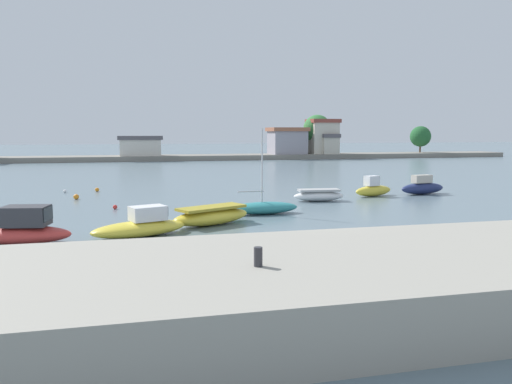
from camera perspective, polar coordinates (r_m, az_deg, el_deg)
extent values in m
plane|color=slate|center=(21.49, 7.43, -6.92)|extent=(400.00, 400.00, 0.00)
cube|color=#9E998C|center=(15.59, 16.28, -9.38)|extent=(65.54, 7.54, 1.62)
cylinder|color=#2D2D33|center=(13.15, 0.24, -7.33)|extent=(0.23, 0.23, 0.51)
ellipsoid|color=#C63833|center=(25.53, -25.38, -4.38)|extent=(5.10, 2.58, 0.83)
cube|color=#333338|center=(25.22, -24.55, -2.47)|extent=(2.15, 1.63, 0.90)
cube|color=black|center=(24.87, -22.48, -2.28)|extent=(0.29, 1.16, 0.63)
ellipsoid|color=yellow|center=(25.35, -13.04, -4.06)|extent=(5.10, 3.32, 0.75)
cube|color=silver|center=(25.38, -12.12, -2.35)|extent=(1.94, 1.58, 0.71)
cube|color=black|center=(25.68, -10.39, -2.05)|extent=(0.40, 0.95, 0.49)
ellipsoid|color=yellow|center=(27.85, -5.04, -2.81)|extent=(5.03, 3.58, 0.87)
cube|color=#A8952A|center=(27.77, -5.06, -1.77)|extent=(4.05, 2.93, 0.15)
ellipsoid|color=teal|center=(31.37, 0.89, -1.82)|extent=(4.39, 1.58, 0.75)
cylinder|color=silver|center=(31.05, 0.69, 3.01)|extent=(0.10, 0.10, 4.55)
cylinder|color=#B7B7BC|center=(31.01, -0.60, 0.06)|extent=(1.68, 0.13, 0.08)
ellipsoid|color=white|center=(37.48, 7.09, -0.46)|extent=(3.86, 1.63, 0.73)
cube|color=#AFAFAF|center=(37.43, 7.10, 0.21)|extent=(3.10, 1.36, 0.15)
ellipsoid|color=yellow|center=(41.14, 13.12, 0.14)|extent=(3.75, 2.05, 0.85)
cube|color=silver|center=(40.92, 12.94, 1.25)|extent=(1.25, 1.01, 0.77)
cube|color=black|center=(41.29, 13.48, 1.39)|extent=(0.27, 0.64, 0.54)
ellipsoid|color=navy|center=(43.53, 18.29, 0.38)|extent=(4.28, 1.86, 0.94)
cube|color=#BCB2A3|center=(43.38, 18.22, 1.41)|extent=(1.72, 0.95, 0.64)
cube|color=black|center=(43.91, 19.02, 1.53)|extent=(0.18, 0.64, 0.45)
sphere|color=red|center=(34.57, -15.63, -1.64)|extent=(0.30, 0.30, 0.30)
sphere|color=orange|center=(45.14, -17.51, 0.25)|extent=(0.34, 0.34, 0.34)
sphere|color=orange|center=(40.41, -19.64, -0.52)|extent=(0.41, 0.41, 0.41)
sphere|color=white|center=(45.12, -20.78, 0.08)|extent=(0.28, 0.28, 0.28)
sphere|color=yellow|center=(21.41, -23.61, -7.14)|extent=(0.26, 0.26, 0.26)
cube|color=gray|center=(92.21, -9.02, 3.85)|extent=(132.19, 6.93, 0.88)
cube|color=beige|center=(90.79, -12.93, 4.88)|extent=(6.95, 3.28, 2.80)
cube|color=#565156|center=(90.76, -12.96, 5.98)|extent=(7.64, 3.61, 0.70)
cube|color=#99939E|center=(96.41, 3.54, 5.59)|extent=(6.36, 5.87, 4.31)
cube|color=#995B42|center=(96.39, 3.55, 7.08)|extent=(7.00, 6.46, 0.70)
cube|color=beige|center=(98.29, 7.54, 6.03)|extent=(5.06, 4.63, 5.90)
cube|color=brown|center=(98.30, 7.57, 7.96)|extent=(5.57, 5.10, 0.70)
cube|color=beige|center=(97.86, 8.09, 5.20)|extent=(3.10, 4.48, 3.11)
cube|color=#565156|center=(97.83, 8.11, 6.31)|extent=(3.41, 4.92, 0.70)
cylinder|color=brown|center=(108.95, 18.03, 4.69)|extent=(0.36, 0.36, 1.58)
sphere|color=#235B2D|center=(108.90, 18.08, 5.99)|extent=(4.19, 4.19, 4.19)
cylinder|color=brown|center=(98.43, 6.90, 5.08)|extent=(0.36, 0.36, 2.60)
sphere|color=#387A3D|center=(98.39, 6.93, 7.09)|extent=(5.39, 5.39, 5.39)
cylinder|color=brown|center=(99.22, 6.88, 5.07)|extent=(0.36, 0.36, 2.53)
sphere|color=#235B2D|center=(99.18, 6.90, 6.56)|extent=(3.29, 3.29, 3.29)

